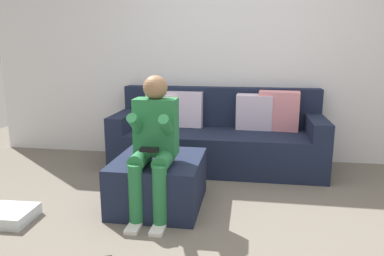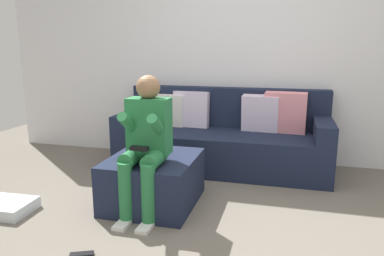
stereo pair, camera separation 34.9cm
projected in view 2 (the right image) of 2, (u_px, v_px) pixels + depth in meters
ground_plane at (212, 234)px, 2.70m from camera, size 8.06×8.06×0.00m
wall_back at (248, 51)px, 4.29m from camera, size 6.20×0.10×2.60m
couch_sectional at (224, 139)px, 4.16m from camera, size 2.32×0.85×0.88m
ottoman at (154, 180)px, 3.19m from camera, size 0.73×0.80×0.42m
person_seated at (145, 140)px, 2.92m from camera, size 0.34×0.56×1.13m
storage_bin at (4, 207)px, 3.04m from camera, size 0.48×0.36×0.09m
remote_near_ottoman at (82, 255)px, 2.40m from camera, size 0.16×0.11×0.02m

